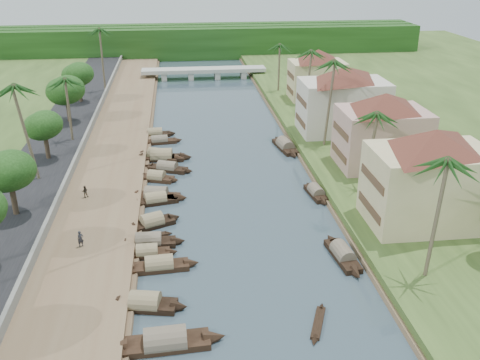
{
  "coord_description": "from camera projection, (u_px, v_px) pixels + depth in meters",
  "views": [
    {
      "loc": [
        -6.03,
        -49.26,
        27.91
      ],
      "look_at": [
        0.88,
        9.27,
        2.0
      ],
      "focal_mm": 40.0,
      "sensor_mm": 36.0,
      "label": 1
    }
  ],
  "objects": [
    {
      "name": "palm_3",
      "position": [
        309.0,
        53.0,
        89.42
      ],
      "size": [
        3.2,
        3.2,
        12.08
      ],
      "color": "brown",
      "rests_on": "ground"
    },
    {
      "name": "bridge",
      "position": [
        204.0,
        71.0,
        121.43
      ],
      "size": [
        28.0,
        4.0,
        2.4
      ],
      "color": "#A3A49A",
      "rests_on": "ground"
    },
    {
      "name": "tree_2",
      "position": [
        9.0,
        172.0,
        55.66
      ],
      "size": [
        5.1,
        5.1,
        7.08
      ],
      "color": "#4A392A",
      "rests_on": "ground"
    },
    {
      "name": "canoe_0",
      "position": [
        318.0,
        323.0,
        42.9
      ],
      "size": [
        2.71,
        5.38,
        0.73
      ],
      "rotation": [
        0.0,
        0.0,
        1.19
      ],
      "color": "black",
      "rests_on": "ground"
    },
    {
      "name": "canoe_2",
      "position": [
        152.0,
        156.0,
        76.89
      ],
      "size": [
        5.72,
        1.15,
        0.83
      ],
      "rotation": [
        0.0,
        0.0,
        0.06
      ],
      "color": "black",
      "rests_on": "ground"
    },
    {
      "name": "tree_3",
      "position": [
        44.0,
        126.0,
        70.9
      ],
      "size": [
        4.51,
        4.51,
        6.49
      ],
      "color": "#4A392A",
      "rests_on": "ground"
    },
    {
      "name": "sampan_11",
      "position": [
        162.0,
        157.0,
        75.76
      ],
      "size": [
        9.03,
        2.69,
        2.51
      ],
      "rotation": [
        0.0,
        0.0,
        -0.08
      ],
      "color": "black",
      "rests_on": "ground"
    },
    {
      "name": "sampan_15",
      "position": [
        316.0,
        193.0,
        64.85
      ],
      "size": [
        2.19,
        6.74,
        1.83
      ],
      "rotation": [
        0.0,
        0.0,
        1.7
      ],
      "color": "black",
      "rests_on": "ground"
    },
    {
      "name": "sampan_3",
      "position": [
        149.0,
        242.0,
        54.06
      ],
      "size": [
        7.59,
        1.86,
        2.06
      ],
      "rotation": [
        0.0,
        0.0,
        -0.01
      ],
      "color": "black",
      "rests_on": "ground"
    },
    {
      "name": "person_near",
      "position": [
        81.0,
        239.0,
        52.18
      ],
      "size": [
        0.72,
        0.62,
        1.67
      ],
      "primitive_type": "imported",
      "rotation": [
        0.0,
        0.0,
        0.44
      ],
      "color": "#282930",
      "rests_on": "left_bank"
    },
    {
      "name": "sampan_7",
      "position": [
        156.0,
        200.0,
        62.95
      ],
      "size": [
        7.36,
        2.78,
        1.96
      ],
      "rotation": [
        0.0,
        0.0,
        0.19
      ],
      "color": "black",
      "rests_on": "ground"
    },
    {
      "name": "building_mid",
      "position": [
        382.0,
        129.0,
        69.07
      ],
      "size": [
        14.11,
        14.11,
        9.7
      ],
      "color": "tan",
      "rests_on": "right_bank"
    },
    {
      "name": "sampan_4",
      "position": [
        147.0,
        253.0,
        52.17
      ],
      "size": [
        6.15,
        1.58,
        1.81
      ],
      "rotation": [
        0.0,
        0.0,
        0.01
      ],
      "color": "black",
      "rests_on": "ground"
    },
    {
      "name": "left_bank",
      "position": [
        108.0,
        165.0,
        72.97
      ],
      "size": [
        10.0,
        180.0,
        0.8
      ],
      "primitive_type": "cube",
      "color": "brown",
      "rests_on": "ground"
    },
    {
      "name": "tree_5",
      "position": [
        78.0,
        75.0,
        97.08
      ],
      "size": [
        5.07,
        5.07,
        7.08
      ],
      "color": "#4A392A",
      "rests_on": "ground"
    },
    {
      "name": "sampan_9",
      "position": [
        168.0,
        168.0,
        72.01
      ],
      "size": [
        7.46,
        4.19,
        1.93
      ],
      "rotation": [
        0.0,
        0.0,
        -0.39
      ],
      "color": "black",
      "rests_on": "ground"
    },
    {
      "name": "building_distant",
      "position": [
        317.0,
        74.0,
        100.08
      ],
      "size": [
        12.62,
        12.62,
        9.2
      ],
      "color": "beige",
      "rests_on": "right_bank"
    },
    {
      "name": "sampan_12",
      "position": [
        159.0,
        141.0,
        82.0
      ],
      "size": [
        7.37,
        2.09,
        1.79
      ],
      "rotation": [
        0.0,
        0.0,
        0.11
      ],
      "color": "black",
      "rests_on": "ground"
    },
    {
      "name": "sampan_16",
      "position": [
        285.0,
        146.0,
        79.87
      ],
      "size": [
        3.17,
        9.46,
        2.26
      ],
      "rotation": [
        0.0,
        0.0,
        1.73
      ],
      "color": "black",
      "rests_on": "ground"
    },
    {
      "name": "sampan_0",
      "position": [
        165.0,
        342.0,
        40.4
      ],
      "size": [
        9.53,
        2.46,
        2.45
      ],
      "rotation": [
        0.0,
        0.0,
        0.05
      ],
      "color": "black",
      "rests_on": "ground"
    },
    {
      "name": "sampan_13",
      "position": [
        155.0,
        134.0,
        85.14
      ],
      "size": [
        6.89,
        1.83,
        1.92
      ],
      "rotation": [
        0.0,
        0.0,
        0.05
      ],
      "color": "black",
      "rests_on": "ground"
    },
    {
      "name": "tree_4",
      "position": [
        66.0,
        91.0,
        85.93
      ],
      "size": [
        5.42,
        5.42,
        7.4
      ],
      "color": "#4A392A",
      "rests_on": "ground"
    },
    {
      "name": "palm_1",
      "position": [
        373.0,
        115.0,
        61.22
      ],
      "size": [
        3.2,
        3.2,
        10.61
      ],
      "color": "brown",
      "rests_on": "ground"
    },
    {
      "name": "road",
      "position": [
        44.0,
        166.0,
        71.94
      ],
      "size": [
        8.0,
        180.0,
        1.4
      ],
      "primitive_type": "cube",
      "color": "black",
      "rests_on": "ground"
    },
    {
      "name": "retaining_wall",
      "position": [
        76.0,
        160.0,
        72.14
      ],
      "size": [
        0.4,
        180.0,
        1.1
      ],
      "primitive_type": "cube",
      "color": "slate",
      "rests_on": "left_bank"
    },
    {
      "name": "building_near",
      "position": [
        430.0,
        176.0,
        54.32
      ],
      "size": [
        14.85,
        14.85,
        10.2
      ],
      "color": "beige",
      "rests_on": "right_bank"
    },
    {
      "name": "palm_5",
      "position": [
        22.0,
        88.0,
        61.71
      ],
      "size": [
        3.2,
        3.2,
        13.25
      ],
      "color": "brown",
      "rests_on": "ground"
    },
    {
      "name": "palm_7",
      "position": [
        280.0,
        46.0,
        103.89
      ],
      "size": [
        3.2,
        3.2,
        10.58
      ],
      "color": "brown",
      "rests_on": "ground"
    },
    {
      "name": "sampan_8",
      "position": [
        157.0,
        178.0,
        69.03
      ],
      "size": [
        6.27,
        3.46,
        1.95
      ],
      "rotation": [
        0.0,
        0.0,
        -0.35
      ],
      "color": "black",
      "rests_on": "ground"
    },
    {
      "name": "treeline",
      "position": [
        198.0,
        41.0,
        145.97
      ],
      "size": [
        120.0,
        14.0,
        8.0
      ],
      "color": "#15330E",
      "rests_on": "ground"
    },
    {
      "name": "sampan_10",
      "position": [
        159.0,
        156.0,
        76.07
      ],
      "size": [
        8.45,
        4.89,
        2.31
      ],
      "rotation": [
        0.0,
        0.0,
        -0.4
      ],
      "color": "black",
      "rests_on": "ground"
    },
    {
      "name": "palm_2",
      "position": [
        331.0,
        64.0,
        73.49
      ],
      "size": [
        3.2,
        3.2,
        13.66
      ],
      "color": "brown",
      "rests_on": "ground"
    },
    {
      "name": "right_bank",
      "position": [
        356.0,
        153.0,
        76.65
      ],
      "size": [
        16.0,
        180.0,
        1.2
      ],
      "primitive_type": "cube",
      "color": "#2E451B",
      "rests_on": "ground"
    },
    {
      "name": "sampan_5",
      "position": [
        152.0,
        223.0,
        57.79
      ],
      "size": [
        6.88,
        4.26,
        2.18
      ],
      "rotation": [
        0.0,
        0.0,
        0.41
      ],
      "color": "black",
      "rests_on": "ground"
    },
    {
      "name": "ground",
      "position": [
        242.0,
        232.0,
        56.67
      ],
      "size": [
        220.0,
        220.0,
        0.0
      ],
      "primitive_type": "plane",
      "color": "#33434C",
      "rests_on": "ground"
    },
    {
      "name": "person_far",
      "position": [
        85.0,
        191.0,
        62.51
      ],
      "size": [
        0.76,
        0.62,
        1.46
      ],
      "primitive_type": "imported",
      "rotation": [
        0.0,
        0.0,
        3.24
      ],
      "color": "#342D25",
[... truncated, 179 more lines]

